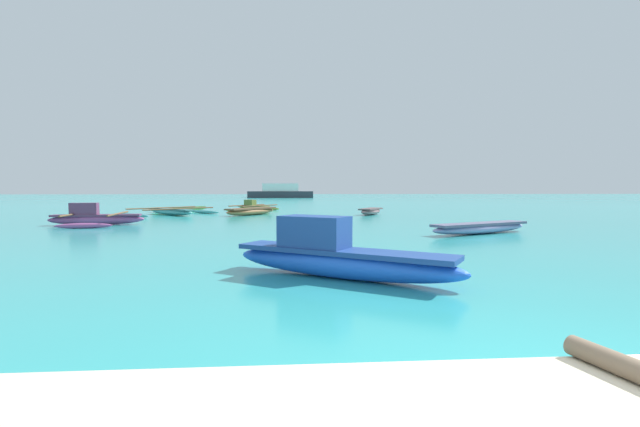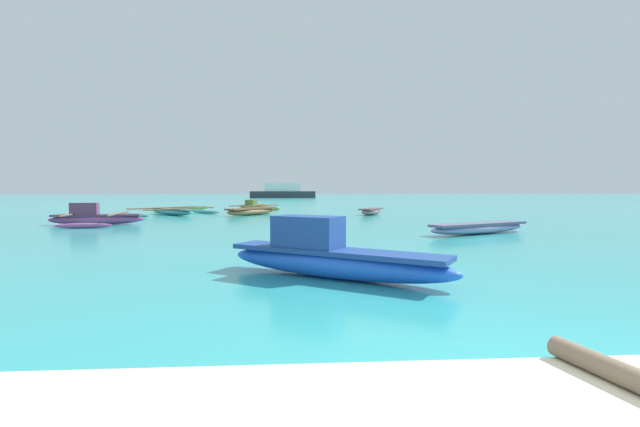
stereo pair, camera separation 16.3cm
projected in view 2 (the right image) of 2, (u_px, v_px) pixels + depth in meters
The scene contains 10 objects.
moored_boat_0 at pixel (479, 228), 13.87m from camera, with size 4.05×2.37×0.36m.
moored_boat_1 at pixel (95, 218), 17.34m from camera, with size 3.66×3.60×0.90m.
moored_boat_2 at pixel (254, 207), 28.05m from camera, with size 3.41×3.83×0.75m.
moored_boat_3 at pixel (371, 211), 24.09m from camera, with size 1.81×2.29×0.37m.
moored_boat_4 at pixel (252, 211), 23.96m from camera, with size 2.89×3.53×0.40m.
moored_boat_5 at pixel (180, 209), 27.94m from camera, with size 3.32×2.75×0.29m.
moored_boat_6 at pixel (172, 212), 23.88m from camera, with size 5.17×5.23×0.42m.
moored_boat_7 at pixel (329, 256), 7.01m from camera, with size 3.78×2.84×1.00m.
driftwood_0 at pixel (609, 369), 2.98m from camera, with size 0.37×0.94×0.16m.
distant_ferry at pixel (283, 192), 71.30m from camera, with size 10.79×2.37×2.37m.
Camera 2 is at (-1.77, -2.19, 1.45)m, focal length 24.00 mm.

